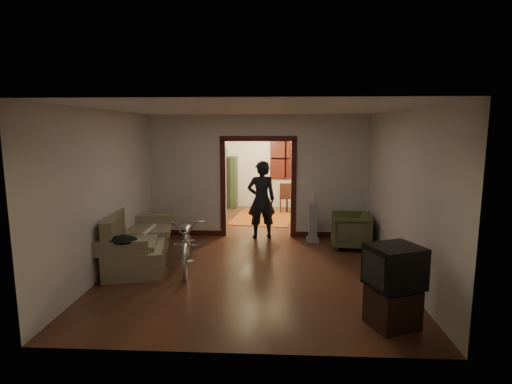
# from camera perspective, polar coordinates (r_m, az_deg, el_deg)

# --- Properties ---
(floor) EXTENTS (5.00, 8.50, 0.01)m
(floor) POSITION_cam_1_polar(r_m,az_deg,el_deg) (8.72, 0.10, -7.50)
(floor) COLOR #381C12
(floor) RESTS_ON ground
(ceiling) EXTENTS (5.00, 8.50, 0.01)m
(ceiling) POSITION_cam_1_polar(r_m,az_deg,el_deg) (8.37, 0.11, 11.21)
(ceiling) COLOR white
(ceiling) RESTS_ON floor
(wall_back) EXTENTS (5.00, 0.02, 2.80)m
(wall_back) POSITION_cam_1_polar(r_m,az_deg,el_deg) (12.65, 1.05, 4.14)
(wall_back) COLOR beige
(wall_back) RESTS_ON floor
(wall_left) EXTENTS (0.02, 8.50, 2.80)m
(wall_left) POSITION_cam_1_polar(r_m,az_deg,el_deg) (8.91, -16.18, 1.70)
(wall_left) COLOR beige
(wall_left) RESTS_ON floor
(wall_right) EXTENTS (0.02, 8.50, 2.80)m
(wall_right) POSITION_cam_1_polar(r_m,az_deg,el_deg) (8.68, 16.83, 1.48)
(wall_right) COLOR beige
(wall_right) RESTS_ON floor
(partition_wall) EXTENTS (5.00, 0.14, 2.80)m
(partition_wall) POSITION_cam_1_polar(r_m,az_deg,el_deg) (9.18, 0.34, 2.26)
(partition_wall) COLOR beige
(partition_wall) RESTS_ON floor
(door_casing) EXTENTS (1.74, 0.20, 2.32)m
(door_casing) POSITION_cam_1_polar(r_m,az_deg,el_deg) (9.22, 0.33, 0.41)
(door_casing) COLOR #38110C
(door_casing) RESTS_ON floor
(far_window) EXTENTS (0.98, 0.06, 1.28)m
(far_window) POSITION_cam_1_polar(r_m,az_deg,el_deg) (12.60, 4.24, 4.77)
(far_window) COLOR black
(far_window) RESTS_ON wall_back
(chandelier) EXTENTS (0.24, 0.24, 0.24)m
(chandelier) POSITION_cam_1_polar(r_m,az_deg,el_deg) (10.86, 0.76, 8.34)
(chandelier) COLOR #FFE0A5
(chandelier) RESTS_ON ceiling
(light_switch) EXTENTS (0.08, 0.01, 0.12)m
(light_switch) POSITION_cam_1_polar(r_m,az_deg,el_deg) (9.13, 6.91, 1.22)
(light_switch) COLOR silver
(light_switch) RESTS_ON partition_wall
(sofa) EXTENTS (1.42, 2.32, 0.99)m
(sofa) POSITION_cam_1_polar(r_m,az_deg,el_deg) (7.81, -16.43, -6.08)
(sofa) COLOR #646143
(sofa) RESTS_ON floor
(rolled_paper) EXTENTS (0.09, 0.73, 0.09)m
(rolled_paper) POSITION_cam_1_polar(r_m,az_deg,el_deg) (8.04, -15.06, -5.33)
(rolled_paper) COLOR beige
(rolled_paper) RESTS_ON sofa
(jacket) EXTENTS (0.51, 0.39, 0.15)m
(jacket) POSITION_cam_1_polar(r_m,az_deg,el_deg) (6.92, -18.59, -6.55)
(jacket) COLOR black
(jacket) RESTS_ON sofa
(bicycle) EXTENTS (1.00, 1.95, 0.98)m
(bicycle) POSITION_cam_1_polar(r_m,az_deg,el_deg) (7.31, -9.88, -6.93)
(bicycle) COLOR silver
(bicycle) RESTS_ON floor
(armchair) EXTENTS (0.90, 0.88, 0.74)m
(armchair) POSITION_cam_1_polar(r_m,az_deg,el_deg) (8.64, 13.35, -5.37)
(armchair) COLOR #464C2B
(armchair) RESTS_ON floor
(tv_stand) EXTENTS (0.69, 0.67, 0.50)m
(tv_stand) POSITION_cam_1_polar(r_m,az_deg,el_deg) (5.53, 18.89, -15.30)
(tv_stand) COLOR black
(tv_stand) RESTS_ON floor
(crt_tv) EXTENTS (0.77, 0.74, 0.52)m
(crt_tv) POSITION_cam_1_polar(r_m,az_deg,el_deg) (5.34, 19.19, -10.01)
(crt_tv) COLOR black
(crt_tv) RESTS_ON tv_stand
(vacuum) EXTENTS (0.29, 0.25, 0.88)m
(vacuum) POSITION_cam_1_polar(r_m,az_deg,el_deg) (8.89, 8.12, -4.33)
(vacuum) COLOR gray
(vacuum) RESTS_ON floor
(person) EXTENTS (0.73, 0.57, 1.77)m
(person) POSITION_cam_1_polar(r_m,az_deg,el_deg) (9.06, 0.78, -1.11)
(person) COLOR black
(person) RESTS_ON floor
(oriental_rug) EXTENTS (1.86, 2.28, 0.02)m
(oriental_rug) POSITION_cam_1_polar(r_m,az_deg,el_deg) (11.26, 1.06, -3.65)
(oriental_rug) COLOR maroon
(oriental_rug) RESTS_ON floor
(locker) EXTENTS (0.84, 0.50, 1.62)m
(locker) POSITION_cam_1_polar(r_m,az_deg,el_deg) (12.59, -4.60, 1.39)
(locker) COLOR #21321E
(locker) RESTS_ON floor
(globe) EXTENTS (0.27, 0.27, 0.27)m
(globe) POSITION_cam_1_polar(r_m,az_deg,el_deg) (12.49, -4.67, 6.53)
(globe) COLOR #1E5972
(globe) RESTS_ON locker
(desk) EXTENTS (1.18, 0.89, 0.78)m
(desk) POSITION_cam_1_polar(r_m,az_deg,el_deg) (12.11, 6.70, -0.97)
(desk) COLOR black
(desk) RESTS_ON floor
(desk_chair) EXTENTS (0.42, 0.42, 0.89)m
(desk_chair) POSITION_cam_1_polar(r_m,az_deg,el_deg) (11.99, 4.32, -0.76)
(desk_chair) COLOR black
(desk_chair) RESTS_ON floor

